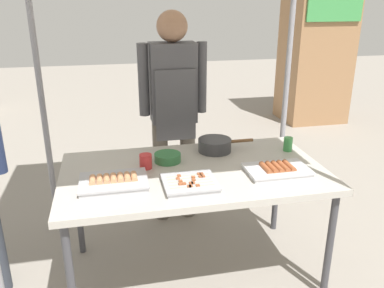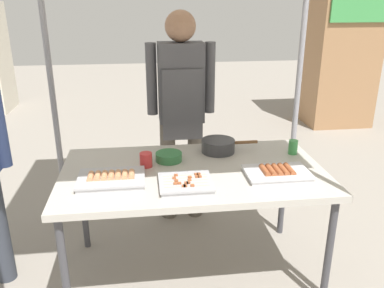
{
  "view_description": "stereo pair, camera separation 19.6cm",
  "coord_description": "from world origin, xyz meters",
  "px_view_note": "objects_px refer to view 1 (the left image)",
  "views": [
    {
      "loc": [
        -0.48,
        -2.19,
        1.75
      ],
      "look_at": [
        0.0,
        0.05,
        0.9
      ],
      "focal_mm": 37.48,
      "sensor_mm": 36.0,
      "label": 1
    },
    {
      "loc": [
        -0.29,
        -2.22,
        1.75
      ],
      "look_at": [
        0.0,
        0.05,
        0.9
      ],
      "focal_mm": 37.48,
      "sensor_mm": 36.0,
      "label": 2
    }
  ],
  "objects_px": {
    "tray_pork_links": "(114,181)",
    "drink_cup_near_edge": "(146,161)",
    "stall_table": "(194,178)",
    "cooking_wok": "(215,145)",
    "neighbor_stall_left": "(316,51)",
    "tray_meat_skewers": "(190,183)",
    "vendor_woman": "(173,102)",
    "drink_cup_by_wok": "(288,144)",
    "tray_grilled_sausages": "(277,170)",
    "condiment_bowl": "(168,158)"
  },
  "relations": [
    {
      "from": "tray_pork_links",
      "to": "neighbor_stall_left",
      "type": "relative_size",
      "value": 0.19
    },
    {
      "from": "cooking_wok",
      "to": "drink_cup_near_edge",
      "type": "height_order",
      "value": "drink_cup_near_edge"
    },
    {
      "from": "tray_grilled_sausages",
      "to": "tray_meat_skewers",
      "type": "bearing_deg",
      "value": -173.32
    },
    {
      "from": "vendor_woman",
      "to": "neighbor_stall_left",
      "type": "bearing_deg",
      "value": -136.01
    },
    {
      "from": "tray_pork_links",
      "to": "drink_cup_near_edge",
      "type": "xyz_separation_m",
      "value": [
        0.2,
        0.2,
        0.02
      ]
    },
    {
      "from": "stall_table",
      "to": "neighbor_stall_left",
      "type": "xyz_separation_m",
      "value": [
        2.48,
        3.14,
        0.32
      ]
    },
    {
      "from": "drink_cup_by_wok",
      "to": "tray_grilled_sausages",
      "type": "bearing_deg",
      "value": -123.65
    },
    {
      "from": "tray_grilled_sausages",
      "to": "neighbor_stall_left",
      "type": "bearing_deg",
      "value": 58.72
    },
    {
      "from": "stall_table",
      "to": "tray_pork_links",
      "type": "xyz_separation_m",
      "value": [
        -0.48,
        -0.11,
        0.07
      ]
    },
    {
      "from": "cooking_wok",
      "to": "condiment_bowl",
      "type": "xyz_separation_m",
      "value": [
        -0.35,
        -0.11,
        -0.02
      ]
    },
    {
      "from": "tray_meat_skewers",
      "to": "vendor_woman",
      "type": "height_order",
      "value": "vendor_woman"
    },
    {
      "from": "drink_cup_by_wok",
      "to": "vendor_woman",
      "type": "distance_m",
      "value": 0.92
    },
    {
      "from": "cooking_wok",
      "to": "tray_pork_links",
      "type": "bearing_deg",
      "value": -151.0
    },
    {
      "from": "tray_pork_links",
      "to": "condiment_bowl",
      "type": "distance_m",
      "value": 0.44
    },
    {
      "from": "tray_meat_skewers",
      "to": "vendor_woman",
      "type": "xyz_separation_m",
      "value": [
        0.07,
        0.96,
        0.22
      ]
    },
    {
      "from": "drink_cup_near_edge",
      "to": "cooking_wok",
      "type": "bearing_deg",
      "value": 21.06
    },
    {
      "from": "drink_cup_near_edge",
      "to": "drink_cup_by_wok",
      "type": "height_order",
      "value": "drink_cup_by_wok"
    },
    {
      "from": "stall_table",
      "to": "neighbor_stall_left",
      "type": "distance_m",
      "value": 4.01
    },
    {
      "from": "stall_table",
      "to": "cooking_wok",
      "type": "relative_size",
      "value": 4.15
    },
    {
      "from": "stall_table",
      "to": "cooking_wok",
      "type": "bearing_deg",
      "value": 52.86
    },
    {
      "from": "tray_pork_links",
      "to": "drink_cup_by_wok",
      "type": "xyz_separation_m",
      "value": [
        1.18,
        0.29,
        0.03
      ]
    },
    {
      "from": "tray_meat_skewers",
      "to": "drink_cup_near_edge",
      "type": "distance_m",
      "value": 0.37
    },
    {
      "from": "cooking_wok",
      "to": "neighbor_stall_left",
      "type": "xyz_separation_m",
      "value": [
        2.27,
        2.86,
        0.22
      ]
    },
    {
      "from": "tray_meat_skewers",
      "to": "neighbor_stall_left",
      "type": "xyz_separation_m",
      "value": [
        2.54,
        3.35,
        0.25
      ]
    },
    {
      "from": "drink_cup_by_wok",
      "to": "cooking_wok",
      "type": "bearing_deg",
      "value": 168.7
    },
    {
      "from": "tray_grilled_sausages",
      "to": "drink_cup_near_edge",
      "type": "bearing_deg",
      "value": 162.78
    },
    {
      "from": "condiment_bowl",
      "to": "drink_cup_by_wok",
      "type": "relative_size",
      "value": 1.78
    },
    {
      "from": "tray_pork_links",
      "to": "vendor_woman",
      "type": "xyz_separation_m",
      "value": [
        0.49,
        0.86,
        0.22
      ]
    },
    {
      "from": "tray_grilled_sausages",
      "to": "vendor_woman",
      "type": "relative_size",
      "value": 0.23
    },
    {
      "from": "vendor_woman",
      "to": "stall_table",
      "type": "bearing_deg",
      "value": 89.59
    },
    {
      "from": "cooking_wok",
      "to": "condiment_bowl",
      "type": "height_order",
      "value": "cooking_wok"
    },
    {
      "from": "tray_meat_skewers",
      "to": "vendor_woman",
      "type": "relative_size",
      "value": 0.18
    },
    {
      "from": "vendor_woman",
      "to": "neighbor_stall_left",
      "type": "xyz_separation_m",
      "value": [
        2.47,
        2.38,
        0.03
      ]
    },
    {
      "from": "tray_grilled_sausages",
      "to": "condiment_bowl",
      "type": "xyz_separation_m",
      "value": [
        -0.62,
        0.31,
        0.01
      ]
    },
    {
      "from": "tray_meat_skewers",
      "to": "condiment_bowl",
      "type": "relative_size",
      "value": 1.76
    },
    {
      "from": "drink_cup_by_wok",
      "to": "drink_cup_near_edge",
      "type": "bearing_deg",
      "value": -174.64
    },
    {
      "from": "condiment_bowl",
      "to": "neighbor_stall_left",
      "type": "bearing_deg",
      "value": 48.7
    },
    {
      "from": "stall_table",
      "to": "vendor_woman",
      "type": "distance_m",
      "value": 0.81
    },
    {
      "from": "stall_table",
      "to": "tray_grilled_sausages",
      "type": "relative_size",
      "value": 4.26
    },
    {
      "from": "condiment_bowl",
      "to": "drink_cup_by_wok",
      "type": "height_order",
      "value": "drink_cup_by_wok"
    },
    {
      "from": "cooking_wok",
      "to": "condiment_bowl",
      "type": "distance_m",
      "value": 0.36
    },
    {
      "from": "vendor_woman",
      "to": "tray_pork_links",
      "type": "bearing_deg",
      "value": 60.32
    },
    {
      "from": "tray_grilled_sausages",
      "to": "condiment_bowl",
      "type": "bearing_deg",
      "value": 153.11
    },
    {
      "from": "stall_table",
      "to": "neighbor_stall_left",
      "type": "relative_size",
      "value": 0.79
    },
    {
      "from": "tray_pork_links",
      "to": "neighbor_stall_left",
      "type": "xyz_separation_m",
      "value": [
        2.96,
        3.24,
        0.24
      ]
    },
    {
      "from": "tray_meat_skewers",
      "to": "condiment_bowl",
      "type": "height_order",
      "value": "condiment_bowl"
    },
    {
      "from": "tray_pork_links",
      "to": "drink_cup_by_wok",
      "type": "relative_size",
      "value": 3.98
    },
    {
      "from": "cooking_wok",
      "to": "vendor_woman",
      "type": "xyz_separation_m",
      "value": [
        -0.2,
        0.47,
        0.19
      ]
    },
    {
      "from": "drink_cup_near_edge",
      "to": "neighbor_stall_left",
      "type": "xyz_separation_m",
      "value": [
        2.76,
        3.05,
        0.22
      ]
    },
    {
      "from": "stall_table",
      "to": "tray_pork_links",
      "type": "bearing_deg",
      "value": -167.49
    }
  ]
}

